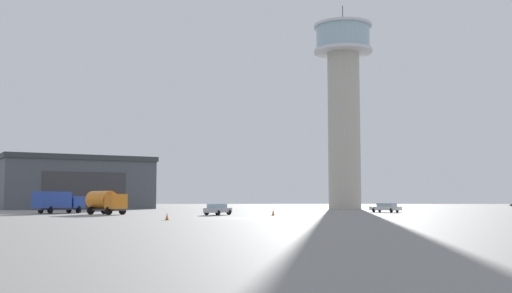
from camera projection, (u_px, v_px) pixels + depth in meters
ground_plane at (240, 218)px, 63.18m from camera, size 400.00×400.00×0.00m
control_tower at (344, 98)px, 123.14m from camera, size 11.66×11.66×41.02m
hangar at (73, 183)px, 127.00m from camera, size 35.74×32.58×10.57m
truck_fuel_tanker_orange at (105, 201)px, 78.66m from camera, size 5.91×5.31×3.02m
truck_box_blue at (57, 201)px, 85.17m from camera, size 6.22×7.00×2.99m
car_white at (386, 207)px, 91.94m from camera, size 4.60×4.37×1.37m
car_silver at (218, 209)px, 76.26m from camera, size 3.33×4.61×1.37m
traffic_cone_near_left at (167, 216)px, 57.58m from camera, size 0.36×0.36×0.70m
traffic_cone_near_right at (273, 212)px, 74.38m from camera, size 0.36×0.36×0.73m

